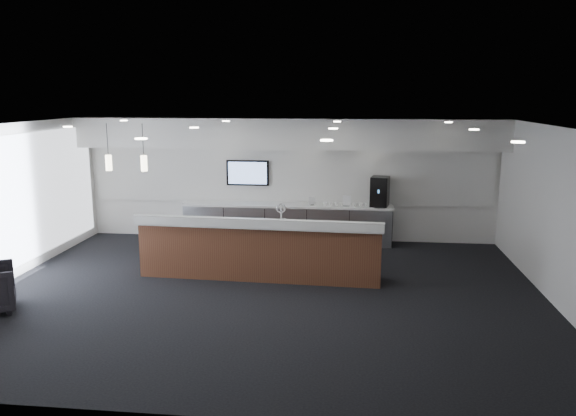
# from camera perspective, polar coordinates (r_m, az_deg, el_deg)

# --- Properties ---
(ground) EXTENTS (10.00, 10.00, 0.00)m
(ground) POSITION_cam_1_polar(r_m,az_deg,el_deg) (10.27, -2.43, -8.67)
(ground) COLOR black
(ground) RESTS_ON ground
(ceiling) EXTENTS (10.00, 8.00, 0.02)m
(ceiling) POSITION_cam_1_polar(r_m,az_deg,el_deg) (9.66, -2.58, 8.29)
(ceiling) COLOR black
(ceiling) RESTS_ON back_wall
(back_wall) EXTENTS (10.00, 0.02, 3.00)m
(back_wall) POSITION_cam_1_polar(r_m,az_deg,el_deg) (13.76, 0.07, 2.96)
(back_wall) COLOR silver
(back_wall) RESTS_ON ground
(right_wall) EXTENTS (0.02, 8.00, 3.00)m
(right_wall) POSITION_cam_1_polar(r_m,az_deg,el_deg) (10.35, 26.01, -1.04)
(right_wall) COLOR silver
(right_wall) RESTS_ON ground
(soffit_bulkhead) EXTENTS (10.00, 0.90, 0.70)m
(soffit_bulkhead) POSITION_cam_1_polar(r_m,az_deg,el_deg) (13.19, -0.15, 7.62)
(soffit_bulkhead) COLOR silver
(soffit_bulkhead) RESTS_ON back_wall
(alcove_panel) EXTENTS (9.80, 0.06, 1.40)m
(alcove_panel) POSITION_cam_1_polar(r_m,az_deg,el_deg) (13.72, 0.06, 3.35)
(alcove_panel) COLOR silver
(alcove_panel) RESTS_ON back_wall
(back_credenza) EXTENTS (5.06, 0.66, 0.95)m
(back_credenza) POSITION_cam_1_polar(r_m,az_deg,el_deg) (13.60, -0.10, -1.53)
(back_credenza) COLOR #9FA3A8
(back_credenza) RESTS_ON ground
(wall_tv) EXTENTS (1.05, 0.08, 0.62)m
(wall_tv) POSITION_cam_1_polar(r_m,az_deg,el_deg) (13.79, -4.11, 3.58)
(wall_tv) COLOR black
(wall_tv) RESTS_ON back_wall
(pendant_left) EXTENTS (0.12, 0.12, 0.30)m
(pendant_left) POSITION_cam_1_polar(r_m,az_deg,el_deg) (11.11, -14.24, 4.48)
(pendant_left) COLOR #FFF1C6
(pendant_left) RESTS_ON ceiling
(pendant_right) EXTENTS (0.12, 0.12, 0.30)m
(pendant_right) POSITION_cam_1_polar(r_m,az_deg,el_deg) (11.38, -17.56, 4.46)
(pendant_right) COLOR #FFF1C6
(pendant_right) RESTS_ON ceiling
(ceiling_can_lights) EXTENTS (7.00, 5.00, 0.02)m
(ceiling_can_lights) POSITION_cam_1_polar(r_m,az_deg,el_deg) (9.66, -2.58, 8.12)
(ceiling_can_lights) COLOR white
(ceiling_can_lights) RESTS_ON ceiling
(service_counter) EXTENTS (4.79, 1.00, 1.49)m
(service_counter) POSITION_cam_1_polar(r_m,az_deg,el_deg) (10.97, -2.90, -4.19)
(service_counter) COLOR #562C1C
(service_counter) RESTS_ON ground
(coffee_machine) EXTENTS (0.48, 0.57, 0.70)m
(coffee_machine) POSITION_cam_1_polar(r_m,az_deg,el_deg) (13.35, 9.32, 1.67)
(coffee_machine) COLOR black
(coffee_machine) RESTS_ON back_credenza
(info_sign_left) EXTENTS (0.15, 0.07, 0.21)m
(info_sign_left) POSITION_cam_1_polar(r_m,az_deg,el_deg) (13.34, 2.41, 0.74)
(info_sign_left) COLOR white
(info_sign_left) RESTS_ON back_credenza
(info_sign_right) EXTENTS (0.19, 0.05, 0.25)m
(info_sign_right) POSITION_cam_1_polar(r_m,az_deg,el_deg) (13.28, 5.99, 0.73)
(info_sign_right) COLOR white
(info_sign_right) RESTS_ON back_credenza
(cup_0) EXTENTS (0.09, 0.09, 0.08)m
(cup_0) POSITION_cam_1_polar(r_m,az_deg,el_deg) (13.33, 8.00, 0.35)
(cup_0) COLOR white
(cup_0) RESTS_ON back_credenza
(cup_1) EXTENTS (0.12, 0.12, 0.08)m
(cup_1) POSITION_cam_1_polar(r_m,az_deg,el_deg) (13.32, 7.40, 0.36)
(cup_1) COLOR white
(cup_1) RESTS_ON back_credenza
(cup_2) EXTENTS (0.11, 0.11, 0.08)m
(cup_2) POSITION_cam_1_polar(r_m,az_deg,el_deg) (13.32, 6.80, 0.37)
(cup_2) COLOR white
(cup_2) RESTS_ON back_credenza
(cup_3) EXTENTS (0.11, 0.11, 0.08)m
(cup_3) POSITION_cam_1_polar(r_m,az_deg,el_deg) (13.32, 6.19, 0.39)
(cup_3) COLOR white
(cup_3) RESTS_ON back_credenza
(cup_4) EXTENTS (0.12, 0.12, 0.08)m
(cup_4) POSITION_cam_1_polar(r_m,az_deg,el_deg) (13.32, 5.59, 0.40)
(cup_4) COLOR white
(cup_4) RESTS_ON back_credenza
(cup_5) EXTENTS (0.10, 0.10, 0.08)m
(cup_5) POSITION_cam_1_polar(r_m,az_deg,el_deg) (13.32, 4.99, 0.41)
(cup_5) COLOR white
(cup_5) RESTS_ON back_credenza
(cup_6) EXTENTS (0.12, 0.12, 0.08)m
(cup_6) POSITION_cam_1_polar(r_m,az_deg,el_deg) (13.33, 4.39, 0.43)
(cup_6) COLOR white
(cup_6) RESTS_ON back_credenza
(cup_7) EXTENTS (0.10, 0.10, 0.08)m
(cup_7) POSITION_cam_1_polar(r_m,az_deg,el_deg) (13.33, 3.79, 0.44)
(cup_7) COLOR white
(cup_7) RESTS_ON back_credenza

